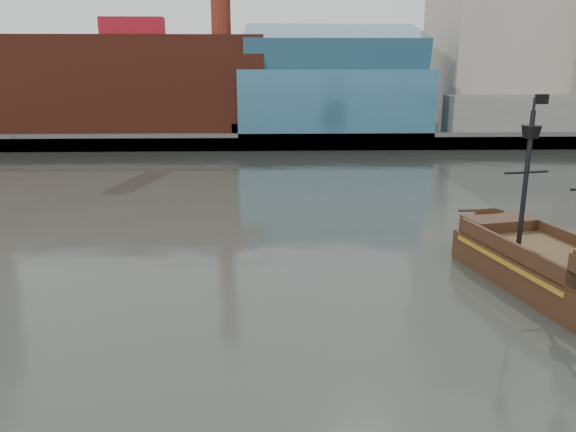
{
  "coord_description": "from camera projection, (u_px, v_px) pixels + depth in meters",
  "views": [
    {
      "loc": [
        -0.34,
        -22.98,
        12.61
      ],
      "look_at": [
        0.75,
        8.98,
        4.0
      ],
      "focal_mm": 35.0,
      "sensor_mm": 36.0,
      "label": 1
    }
  ],
  "objects": [
    {
      "name": "ground",
      "position": [
        278.0,
        352.0,
        25.47
      ],
      "size": [
        400.0,
        400.0,
        0.0
      ],
      "primitive_type": "plane",
      "color": "#292B26",
      "rests_on": "ground"
    },
    {
      "name": "promenade_far",
      "position": [
        270.0,
        124.0,
        113.99
      ],
      "size": [
        220.0,
        60.0,
        2.0
      ],
      "primitive_type": "cube",
      "color": "slate",
      "rests_on": "ground"
    },
    {
      "name": "seawall",
      "position": [
        271.0,
        142.0,
        85.45
      ],
      "size": [
        220.0,
        1.0,
        2.6
      ],
      "primitive_type": "cube",
      "color": "#4C4C49",
      "rests_on": "ground"
    },
    {
      "name": "pirate_ship",
      "position": [
        548.0,
        271.0,
        32.54
      ],
      "size": [
        7.76,
        16.45,
        11.85
      ],
      "rotation": [
        0.0,
        0.0,
        0.2
      ],
      "color": "black",
      "rests_on": "ground"
    }
  ]
}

